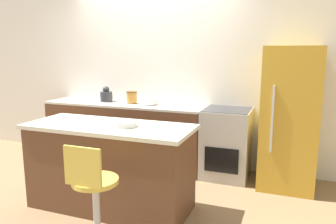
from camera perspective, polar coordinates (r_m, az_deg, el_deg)
name	(u,v)px	position (r m, az deg, el deg)	size (l,w,h in m)	color
ground_plane	(138,173)	(4.59, -5.24, -10.52)	(14.00, 14.00, 0.00)	#8E704C
wall_back	(156,75)	(4.89, -2.17, 6.48)	(8.00, 0.06, 2.60)	white
back_counter	(125,133)	(4.88, -7.47, -3.70)	(2.37, 0.60, 0.91)	brown
kitchen_island	(110,166)	(3.55, -10.03, -9.30)	(1.75, 0.71, 0.90)	brown
oven_range	(226,143)	(4.39, 10.11, -5.36)	(0.61, 0.61, 0.91)	#B7B2A8
refrigerator	(289,118)	(4.20, 20.34, -1.02)	(0.64, 0.70, 1.71)	gold
stool_chair	(94,199)	(2.83, -12.76, -14.58)	(0.38, 0.38, 0.94)	#B7B7BC
kettle	(106,95)	(4.94, -10.70, 2.88)	(0.18, 0.18, 0.23)	#333338
mixing_bowl	(150,101)	(4.62, -3.14, 1.90)	(0.22, 0.22, 0.08)	white
canister_jar	(132,97)	(4.73, -6.33, 2.61)	(0.16, 0.16, 0.17)	#B77F33
fruit_bowl	(125,124)	(3.31, -7.56, -2.07)	(0.24, 0.24, 0.06)	white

